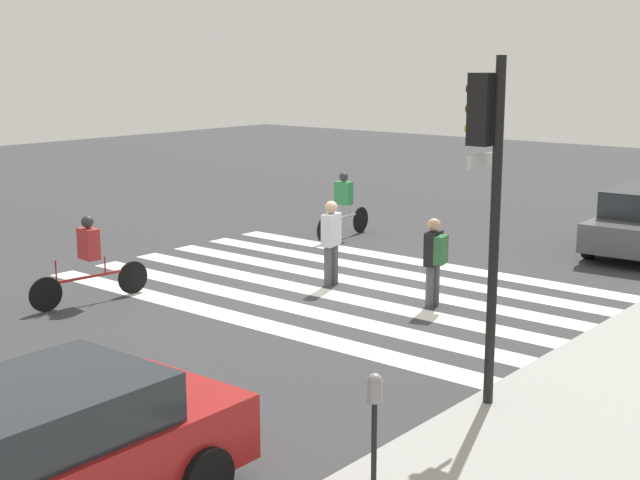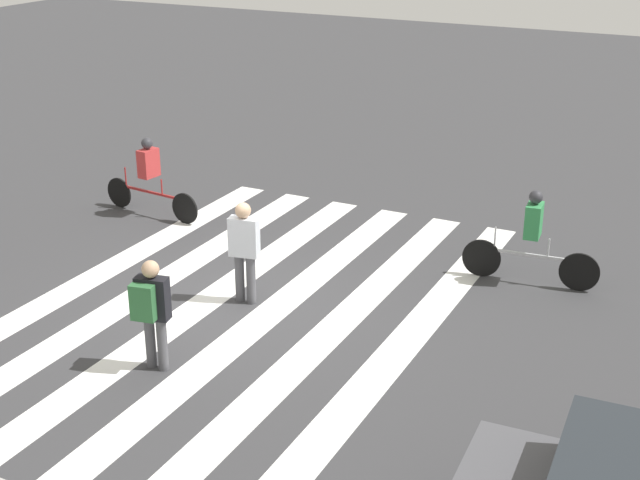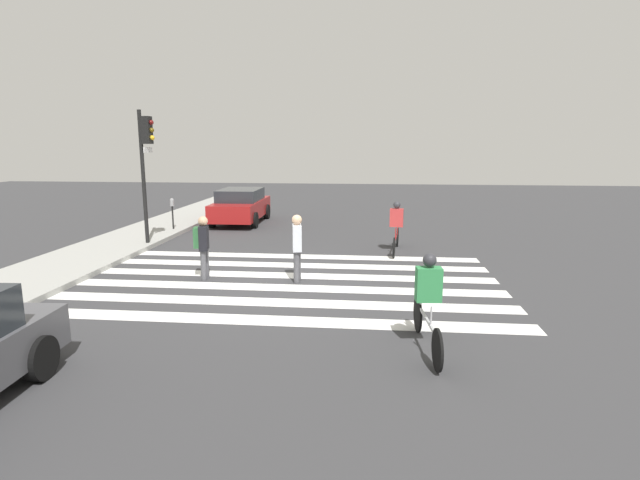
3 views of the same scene
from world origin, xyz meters
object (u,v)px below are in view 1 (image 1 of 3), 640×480
(pedestrian_child_with_backpack, at_px, (435,255))
(pedestrian_adult_tall_backpack, at_px, (331,238))
(traffic_light, at_px, (487,167))
(car_parked_dark_suv, at_px, (34,460))
(cyclist_mid_street, at_px, (344,203))
(cyclist_near_curb, at_px, (89,255))
(parking_meter, at_px, (375,405))

(pedestrian_child_with_backpack, xyz_separation_m, pedestrian_adult_tall_backpack, (-0.01, -2.33, 0.01))
(traffic_light, bearing_deg, pedestrian_child_with_backpack, -140.79)
(car_parked_dark_suv, bearing_deg, cyclist_mid_street, -154.09)
(pedestrian_adult_tall_backpack, bearing_deg, cyclist_mid_street, 24.75)
(cyclist_near_curb, distance_m, cyclist_mid_street, 7.45)
(pedestrian_child_with_backpack, height_order, cyclist_mid_street, cyclist_mid_street)
(traffic_light, height_order, cyclist_near_curb, traffic_light)
(parking_meter, relative_size, pedestrian_adult_tall_backpack, 0.79)
(pedestrian_child_with_backpack, bearing_deg, cyclist_mid_street, 42.12)
(pedestrian_adult_tall_backpack, relative_size, cyclist_mid_street, 0.74)
(parking_meter, xyz_separation_m, pedestrian_adult_tall_backpack, (-6.27, -5.61, -0.04))
(pedestrian_child_with_backpack, height_order, pedestrian_adult_tall_backpack, pedestrian_adult_tall_backpack)
(pedestrian_adult_tall_backpack, xyz_separation_m, cyclist_near_curb, (3.68, -2.53, -0.07))
(parking_meter, height_order, pedestrian_adult_tall_backpack, pedestrian_adult_tall_backpack)
(traffic_light, relative_size, pedestrian_child_with_backpack, 2.75)
(traffic_light, relative_size, pedestrian_adult_tall_backpack, 2.64)
(traffic_light, distance_m, pedestrian_adult_tall_backpack, 6.76)
(cyclist_near_curb, xyz_separation_m, car_parked_dark_suv, (5.12, 6.20, -0.12))
(parking_meter, relative_size, car_parked_dark_suv, 0.31)
(car_parked_dark_suv, bearing_deg, traffic_light, 161.69)
(traffic_light, height_order, parking_meter, traffic_light)
(parking_meter, bearing_deg, car_parked_dark_suv, -37.49)
(pedestrian_child_with_backpack, relative_size, car_parked_dark_suv, 0.38)
(parking_meter, distance_m, pedestrian_child_with_backpack, 7.07)
(cyclist_near_curb, height_order, cyclist_mid_street, cyclist_mid_street)
(parking_meter, relative_size, pedestrian_child_with_backpack, 0.83)
(pedestrian_adult_tall_backpack, bearing_deg, parking_meter, -148.67)
(parking_meter, relative_size, cyclist_near_curb, 0.56)
(cyclist_mid_street, bearing_deg, cyclist_near_curb, -4.16)
(cyclist_near_curb, relative_size, car_parked_dark_suv, 0.56)
(traffic_light, height_order, pedestrian_adult_tall_backpack, traffic_light)
(traffic_light, relative_size, cyclist_mid_street, 1.95)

